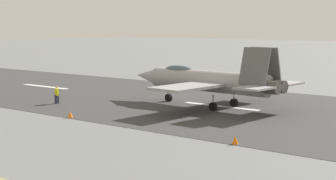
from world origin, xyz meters
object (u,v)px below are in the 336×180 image
(fighter_jet, at_px, (208,80))
(crew_person, at_px, (57,95))
(marker_cone_mid, at_px, (70,114))
(marker_cone_near, at_px, (235,140))

(fighter_jet, xyz_separation_m, crew_person, (12.34, 7.46, -1.59))
(fighter_jet, xyz_separation_m, marker_cone_mid, (5.49, 11.83, -2.17))
(marker_cone_near, height_order, marker_cone_mid, same)
(marker_cone_near, xyz_separation_m, marker_cone_mid, (15.55, 0.00, 0.00))
(marker_cone_near, distance_m, marker_cone_mid, 15.55)
(fighter_jet, relative_size, marker_cone_near, 31.51)
(fighter_jet, relative_size, crew_person, 10.14)
(marker_cone_near, bearing_deg, fighter_jet, -49.63)
(fighter_jet, distance_m, crew_person, 14.51)
(marker_cone_mid, bearing_deg, crew_person, -32.52)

